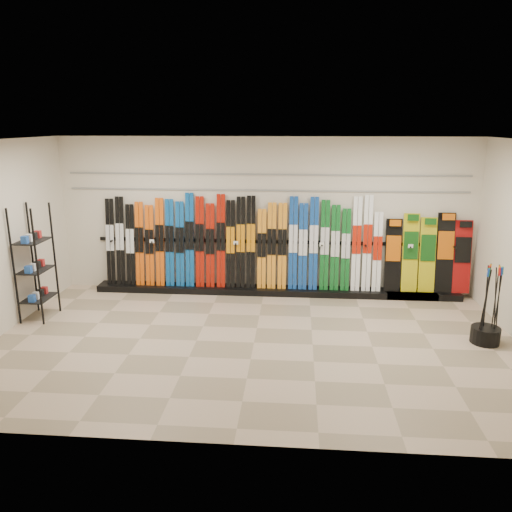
{
  "coord_description": "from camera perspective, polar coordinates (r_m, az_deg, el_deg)",
  "views": [
    {
      "loc": [
        0.6,
        -6.97,
        3.24
      ],
      "look_at": [
        -0.05,
        1.0,
        1.1
      ],
      "focal_mm": 35.0,
      "sensor_mm": 36.0,
      "label": 1
    }
  ],
  "objects": [
    {
      "name": "skis",
      "position": [
        9.64,
        -1.73,
        1.33
      ],
      "size": [
        5.37,
        0.23,
        1.83
      ],
      "color": "black",
      "rests_on": "ski_rack_base"
    },
    {
      "name": "snowboards",
      "position": [
        9.95,
        19.09,
        0.15
      ],
      "size": [
        1.59,
        0.23,
        1.51
      ],
      "color": "black",
      "rests_on": "ski_rack_base"
    },
    {
      "name": "ceiling",
      "position": [
        7.0,
        -0.26,
        13.0
      ],
      "size": [
        8.0,
        8.0,
        0.0
      ],
      "primitive_type": "plane",
      "rotation": [
        3.14,
        0.0,
        0.0
      ],
      "color": "silver",
      "rests_on": "back_wall"
    },
    {
      "name": "slatwall_rail_1",
      "position": [
        9.52,
        1.04,
        9.31
      ],
      "size": [
        7.6,
        0.02,
        0.03
      ],
      "primitive_type": "cube",
      "color": "gray",
      "rests_on": "back_wall"
    },
    {
      "name": "ski_poles",
      "position": [
        8.28,
        25.23,
        -5.05
      ],
      "size": [
        0.32,
        0.36,
        1.18
      ],
      "color": "black",
      "rests_on": "pole_bin"
    },
    {
      "name": "slatwall_rail_0",
      "position": [
        9.55,
        1.03,
        7.52
      ],
      "size": [
        7.6,
        0.02,
        0.03
      ],
      "primitive_type": "cube",
      "color": "gray",
      "rests_on": "back_wall"
    },
    {
      "name": "floor",
      "position": [
        7.72,
        -0.23,
        -9.86
      ],
      "size": [
        8.0,
        8.0,
        0.0
      ],
      "primitive_type": "plane",
      "color": "gray",
      "rests_on": "ground"
    },
    {
      "name": "accessory_rack",
      "position": [
        9.13,
        -23.96,
        -0.71
      ],
      "size": [
        0.4,
        0.6,
        1.95
      ],
      "primitive_type": "cube",
      "color": "black",
      "rests_on": "floor"
    },
    {
      "name": "ski_rack_base",
      "position": [
        9.79,
        2.22,
        -3.98
      ],
      "size": [
        8.0,
        0.4,
        0.12
      ],
      "primitive_type": "cube",
      "color": "black",
      "rests_on": "floor"
    },
    {
      "name": "back_wall",
      "position": [
        9.65,
        1.03,
        4.59
      ],
      "size": [
        8.0,
        0.0,
        8.0
      ],
      "primitive_type": "plane",
      "rotation": [
        1.57,
        0.0,
        0.0
      ],
      "color": "beige",
      "rests_on": "floor"
    },
    {
      "name": "pole_bin",
      "position": [
        8.42,
        24.72,
        -8.21
      ],
      "size": [
        0.43,
        0.43,
        0.25
      ],
      "primitive_type": "cylinder",
      "color": "black",
      "rests_on": "floor"
    }
  ]
}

